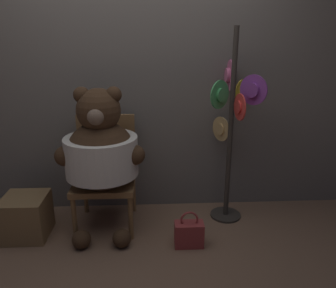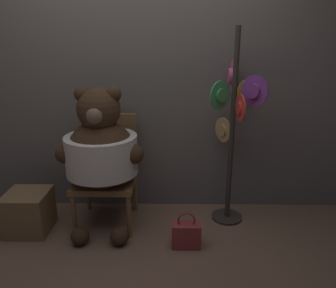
{
  "view_description": "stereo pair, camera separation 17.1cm",
  "coord_description": "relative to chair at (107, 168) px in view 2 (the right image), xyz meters",
  "views": [
    {
      "loc": [
        0.17,
        -2.22,
        1.58
      ],
      "look_at": [
        0.3,
        0.38,
        0.74
      ],
      "focal_mm": 35.0,
      "sensor_mm": 36.0,
      "label": 1
    },
    {
      "loc": [
        0.34,
        -2.23,
        1.58
      ],
      "look_at": [
        0.3,
        0.38,
        0.74
      ],
      "focal_mm": 35.0,
      "sensor_mm": 36.0,
      "label": 2
    }
  ],
  "objects": [
    {
      "name": "hat_display_rack",
      "position": [
        1.1,
        0.0,
        0.44
      ],
      "size": [
        0.44,
        0.56,
        1.68
      ],
      "color": "#332D28",
      "rests_on": "ground_plane"
    },
    {
      "name": "teddy_bear",
      "position": [
        -0.0,
        -0.18,
        0.23
      ],
      "size": [
        0.71,
        0.63,
        1.24
      ],
      "color": "#3D2819",
      "rests_on": "ground_plane"
    },
    {
      "name": "handbag_on_ground",
      "position": [
        0.69,
        -0.44,
        -0.38
      ],
      "size": [
        0.23,
        0.12,
        0.3
      ],
      "color": "maroon",
      "rests_on": "ground_plane"
    },
    {
      "name": "wall_back",
      "position": [
        0.24,
        0.31,
        0.9
      ],
      "size": [
        8.0,
        0.1,
        2.79
      ],
      "color": "#66605B",
      "rests_on": "ground_plane"
    },
    {
      "name": "chair",
      "position": [
        0.0,
        0.0,
        0.0
      ],
      "size": [
        0.51,
        0.53,
        0.95
      ],
      "color": "brown",
      "rests_on": "ground_plane"
    },
    {
      "name": "ground_plane",
      "position": [
        0.24,
        -0.47,
        -0.49
      ],
      "size": [
        14.0,
        14.0,
        0.0
      ],
      "primitive_type": "plane",
      "color": "brown"
    },
    {
      "name": "wooden_crate",
      "position": [
        -0.65,
        -0.23,
        -0.32
      ],
      "size": [
        0.35,
        0.35,
        0.35
      ],
      "color": "brown",
      "rests_on": "ground_plane"
    }
  ]
}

